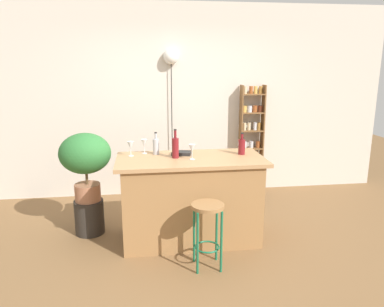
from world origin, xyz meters
name	(u,v)px	position (x,y,z in m)	size (l,w,h in m)	color
ground	(194,251)	(0.00, 0.00, 0.00)	(12.00, 12.00, 0.00)	brown
back_wall	(176,101)	(0.00, 1.95, 1.40)	(6.40, 0.10, 2.80)	beige
kitchen_counter	(191,199)	(0.00, 0.30, 0.48)	(1.60, 0.77, 0.95)	#9E7042
bar_stool	(208,221)	(0.08, -0.32, 0.48)	(0.31, 0.31, 0.65)	#196642
spice_shelf	(251,137)	(1.13, 1.80, 0.87)	(0.36, 0.17, 1.64)	brown
plant_stool	(90,217)	(-1.16, 0.60, 0.20)	(0.34, 0.34, 0.40)	#2D2823
potted_plant	(85,158)	(-1.16, 0.60, 0.91)	(0.58, 0.52, 0.79)	#A86B4C
bottle_soda_blue	(156,146)	(-0.36, 0.52, 1.04)	(0.07, 0.07, 0.25)	#B2B2B7
bottle_olive_oil	(175,147)	(-0.16, 0.32, 1.07)	(0.07, 0.07, 0.31)	maroon
bottle_spirits_clear	(242,146)	(0.59, 0.38, 1.04)	(0.08, 0.08, 0.25)	maroon
wine_glass_left	(130,146)	(-0.64, 0.47, 1.07)	(0.07, 0.07, 0.16)	silver
wine_glass_center	(144,143)	(-0.49, 0.57, 1.07)	(0.07, 0.07, 0.16)	silver
wine_glass_right	(192,149)	(0.01, 0.23, 1.07)	(0.07, 0.07, 0.16)	silver
cookbook	(182,153)	(-0.08, 0.46, 0.97)	(0.21, 0.15, 0.04)	black
pendant_globe_light	(171,58)	(-0.07, 1.84, 2.02)	(0.22, 0.22, 2.16)	black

